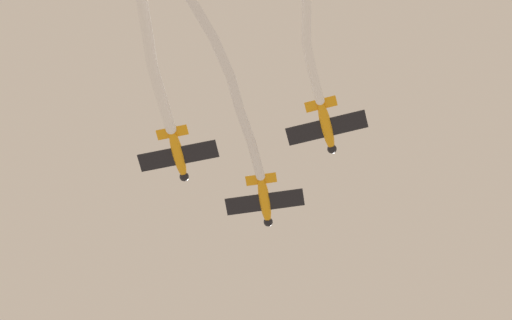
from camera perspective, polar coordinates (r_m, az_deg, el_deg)
airplane_lead at (r=77.01m, az=0.55°, el=-2.57°), size 5.19×6.81×1.68m
smoke_trail_lead at (r=70.77m, az=-3.60°, el=8.29°), size 24.38×14.93×1.69m
airplane_left_wing at (r=75.38m, az=-4.90°, el=0.33°), size 5.20×6.78×1.68m
airplane_right_wing at (r=74.63m, az=4.44°, el=2.10°), size 5.20×6.75×1.68m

